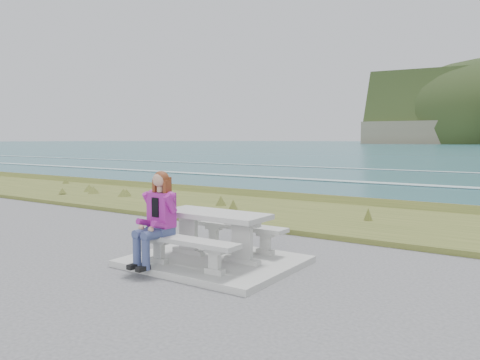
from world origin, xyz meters
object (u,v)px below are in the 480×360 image
(picnic_table, at_px, (214,222))
(bench_landward, at_px, (186,245))
(bench_seaward, at_px, (239,230))
(seated_woman, at_px, (154,231))

(picnic_table, bearing_deg, bench_landward, -90.00)
(bench_seaward, distance_m, seated_woman, 1.63)
(picnic_table, relative_size, seated_woman, 1.26)
(bench_seaward, xyz_separation_m, seated_woman, (-0.50, -1.54, 0.18))
(bench_landward, bearing_deg, picnic_table, 90.00)
(bench_seaward, height_order, seated_woman, seated_woman)
(picnic_table, distance_m, bench_seaward, 0.74)
(seated_woman, bearing_deg, picnic_table, 62.30)
(bench_seaward, bearing_deg, bench_landward, -90.00)
(bench_landward, height_order, seated_woman, seated_woman)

